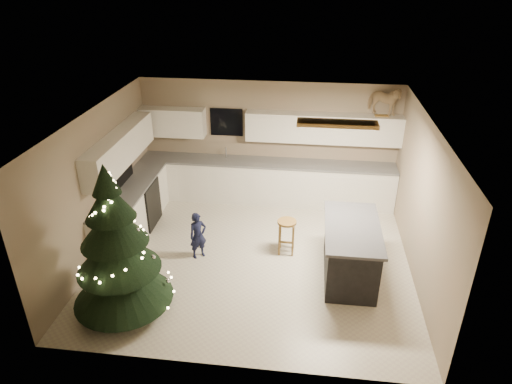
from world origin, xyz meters
TOP-DOWN VIEW (x-y plane):
  - ground_plane at (0.00, 0.00)m, footprint 5.50×5.50m
  - room_shell at (0.02, 0.00)m, footprint 5.52×5.02m
  - cabinetry at (-0.91, 1.65)m, footprint 5.50×3.20m
  - island at (1.67, -0.29)m, footprint 0.90×1.70m
  - bar_stool at (0.57, 0.25)m, footprint 0.34×0.34m
  - christmas_tree at (-1.78, -1.60)m, footprint 1.53×1.48m
  - toddler at (-0.98, -0.09)m, footprint 0.38×0.36m
  - rocking_horse at (2.30, 2.33)m, footprint 0.77×0.57m

SIDE VIEW (x-z plane):
  - ground_plane at x=0.00m, z-range 0.00..0.00m
  - toddler at x=-0.98m, z-range 0.00..0.88m
  - island at x=1.67m, z-range 0.00..0.95m
  - bar_stool at x=0.57m, z-range 0.17..0.82m
  - cabinetry at x=-0.91m, z-range -0.24..1.76m
  - christmas_tree at x=-1.78m, z-range -0.22..2.23m
  - room_shell at x=0.02m, z-range 0.44..3.05m
  - rocking_horse at x=2.30m, z-range 2.01..2.63m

